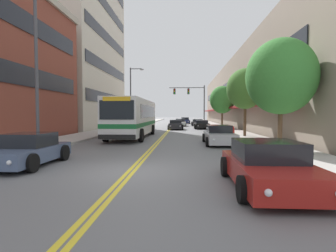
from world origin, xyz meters
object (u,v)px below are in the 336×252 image
object	(u,v)px
street_lamp_left_near	(43,48)
traffic_signal_mast	(192,97)
car_navy_moving_second	(185,121)
car_red_parked_right_foreground	(268,166)
car_slate_blue_parked_left_mid	(28,150)
street_tree_right_far	(222,100)
car_charcoal_moving_third	(176,125)
city_bus	(134,116)
car_beige_parked_left_near	(136,125)
car_white_moving_lead	(180,123)
car_champagne_parked_left_far	(145,123)
car_black_parked_right_mid	(202,125)
street_tree_right_mid	(245,89)
fire_hydrant	(233,132)
street_tree_right_near	(281,77)
street_lamp_left_far	(132,93)
car_dark_grey_parked_right_far	(198,123)
car_silver_parked_right_end	(219,135)

from	to	relation	value
street_lamp_left_near	traffic_signal_mast	bearing A→B (deg)	74.86
car_navy_moving_second	street_lamp_left_near	size ratio (longest dim) A/B	0.49
car_red_parked_right_foreground	traffic_signal_mast	distance (m)	35.69
car_slate_blue_parked_left_mid	street_tree_right_far	world-z (taller)	street_tree_right_far
car_navy_moving_second	car_charcoal_moving_third	xyz separation A→B (m)	(-1.36, -21.20, -0.03)
car_charcoal_moving_third	street_tree_right_far	xyz separation A→B (m)	(6.34, 1.42, 3.42)
city_bus	traffic_signal_mast	xyz separation A→B (m)	(5.85, 19.81, 2.90)
car_beige_parked_left_near	car_white_moving_lead	xyz separation A→B (m)	(5.73, 10.42, -0.04)
car_beige_parked_left_near	car_slate_blue_parked_left_mid	bearing A→B (deg)	-89.86
city_bus	car_champagne_parked_left_far	world-z (taller)	city_bus
car_champagne_parked_left_far	car_black_parked_right_mid	world-z (taller)	car_champagne_parked_left_far
car_black_parked_right_mid	street_tree_right_mid	xyz separation A→B (m)	(2.74, -13.71, 3.65)
car_slate_blue_parked_left_mid	car_champagne_parked_left_far	bearing A→B (deg)	89.99
car_black_parked_right_mid	car_charcoal_moving_third	world-z (taller)	car_charcoal_moving_third
car_slate_blue_parked_left_mid	car_beige_parked_left_near	bearing A→B (deg)	90.14
fire_hydrant	car_charcoal_moving_third	bearing A→B (deg)	111.20
car_charcoal_moving_third	street_tree_right_near	xyz separation A→B (m)	(6.33, -20.40, 3.50)
fire_hydrant	car_black_parked_right_mid	bearing A→B (deg)	95.88
car_slate_blue_parked_left_mid	street_tree_right_mid	distance (m)	17.64
traffic_signal_mast	street_tree_right_mid	bearing A→B (deg)	-78.97
car_slate_blue_parked_left_mid	street_tree_right_near	size ratio (longest dim) A/B	0.69
car_charcoal_moving_third	car_white_moving_lead	bearing A→B (deg)	87.16
street_tree_right_near	street_tree_right_far	distance (m)	21.81
street_tree_right_far	street_lamp_left_far	bearing A→B (deg)	-173.95
car_dark_grey_parked_right_far	car_white_moving_lead	bearing A→B (deg)	-155.84
car_slate_blue_parked_left_mid	car_dark_grey_parked_right_far	world-z (taller)	car_slate_blue_parked_left_mid
car_slate_blue_parked_left_mid	car_charcoal_moving_third	world-z (taller)	car_slate_blue_parked_left_mid
car_beige_parked_left_near	traffic_signal_mast	xyz separation A→B (m)	(7.70, 8.48, 4.13)
car_slate_blue_parked_left_mid	car_black_parked_right_mid	distance (m)	27.98
car_beige_parked_left_near	street_tree_right_far	distance (m)	12.25
car_silver_parked_right_end	fire_hydrant	bearing A→B (deg)	66.74
traffic_signal_mast	street_tree_right_mid	size ratio (longest dim) A/B	1.15
street_tree_right_near	street_tree_right_mid	size ratio (longest dim) A/B	1.03
car_dark_grey_parked_right_far	car_charcoal_moving_third	xyz separation A→B (m)	(-3.52, -11.12, 0.04)
car_dark_grey_parked_right_far	car_champagne_parked_left_far	bearing A→B (deg)	-152.42
car_black_parked_right_mid	car_dark_grey_parked_right_far	size ratio (longest dim) A/B	1.01
street_lamp_left_near	fire_hydrant	bearing A→B (deg)	40.65
car_champagne_parked_left_far	street_tree_right_near	distance (m)	29.52
city_bus	car_white_moving_lead	world-z (taller)	city_bus
car_red_parked_right_foreground	traffic_signal_mast	size ratio (longest dim) A/B	0.66
traffic_signal_mast	street_lamp_left_far	world-z (taller)	street_lamp_left_far
car_navy_moving_second	fire_hydrant	xyz separation A→B (m)	(3.77, -34.41, -0.01)
street_tree_right_near	car_dark_grey_parked_right_far	bearing A→B (deg)	95.09
car_white_moving_lead	street_lamp_left_far	xyz separation A→B (m)	(-6.37, -9.63, 4.27)
car_silver_parked_right_end	car_beige_parked_left_near	bearing A→B (deg)	118.07
car_silver_parked_right_end	city_bus	bearing A→B (deg)	143.71
car_charcoal_moving_third	street_tree_right_near	world-z (taller)	street_tree_right_near
car_navy_moving_second	street_lamp_left_far	size ratio (longest dim) A/B	0.53
car_white_moving_lead	car_navy_moving_second	size ratio (longest dim) A/B	1.06
car_navy_moving_second	car_champagne_parked_left_far	bearing A→B (deg)	-114.10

